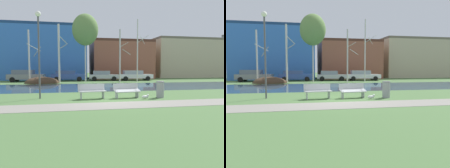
% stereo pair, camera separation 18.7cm
% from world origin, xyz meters
% --- Properties ---
extents(ground_plane, '(120.00, 120.00, 0.00)m').
position_xyz_m(ground_plane, '(0.00, 10.00, 0.00)').
color(ground_plane, '#4C703D').
extents(paved_path_strip, '(60.00, 1.93, 0.01)m').
position_xyz_m(paved_path_strip, '(0.00, -1.88, 0.01)').
color(paved_path_strip, gray).
rests_on(paved_path_strip, ground).
extents(river_band, '(80.00, 8.57, 0.01)m').
position_xyz_m(river_band, '(0.00, 8.41, 0.00)').
color(river_band, '#33516B').
rests_on(river_band, ground).
extents(soil_mound, '(3.97, 3.10, 1.51)m').
position_xyz_m(soil_mound, '(-5.49, 14.57, 0.00)').
color(soil_mound, '#423021').
rests_on(soil_mound, ground).
extents(bench_left, '(1.65, 0.74, 0.87)m').
position_xyz_m(bench_left, '(-1.06, 0.53, 0.47)').
color(bench_left, '#B2B5B7').
rests_on(bench_left, ground).
extents(bench_right, '(1.65, 0.73, 0.87)m').
position_xyz_m(bench_right, '(1.04, 0.53, 0.47)').
color(bench_right, '#B2B5B7').
rests_on(bench_right, ground).
extents(trash_bin, '(0.49, 0.49, 1.01)m').
position_xyz_m(trash_bin, '(3.08, 0.26, 0.52)').
color(trash_bin, gray).
rests_on(trash_bin, ground).
extents(seagull, '(0.48, 0.18, 0.27)m').
position_xyz_m(seagull, '(2.00, -0.10, 0.13)').
color(seagull, white).
rests_on(seagull, ground).
extents(streetlamp, '(0.32, 0.32, 5.07)m').
position_xyz_m(streetlamp, '(-4.06, 1.25, 3.41)').
color(streetlamp, '#4C4C51').
rests_on(streetlamp, ground).
extents(birch_far_left, '(1.46, 2.68, 6.23)m').
position_xyz_m(birch_far_left, '(-6.85, 14.68, 3.17)').
color(birch_far_left, beige).
rests_on(birch_far_left, ground).
extents(birch_left, '(1.18, 1.99, 7.10)m').
position_xyz_m(birch_left, '(-3.50, 15.14, 3.61)').
color(birch_left, beige).
rests_on(birch_left, ground).
extents(birch_center_left, '(3.28, 3.28, 8.57)m').
position_xyz_m(birch_center_left, '(-0.27, 15.61, 6.59)').
color(birch_center_left, beige).
rests_on(birch_center_left, ground).
extents(birch_center, '(1.48, 2.42, 6.63)m').
position_xyz_m(birch_center, '(4.00, 14.45, 3.37)').
color(birch_center, beige).
rests_on(birch_center, ground).
extents(birch_center_right, '(1.58, 2.47, 8.14)m').
position_xyz_m(birch_center_right, '(6.56, 15.29, 4.15)').
color(birch_center_right, beige).
rests_on(birch_center_right, ground).
extents(parked_van_nearest_grey, '(4.69, 2.35, 1.56)m').
position_xyz_m(parked_van_nearest_grey, '(-7.89, 17.67, 0.81)').
color(parked_van_nearest_grey, slate).
rests_on(parked_van_nearest_grey, ground).
extents(parked_sedan_second_blue, '(4.68, 2.31, 1.44)m').
position_xyz_m(parked_sedan_second_blue, '(-2.50, 18.15, 0.77)').
color(parked_sedan_second_blue, '#2D4793').
rests_on(parked_sedan_second_blue, ground).
extents(parked_hatch_third_silver, '(4.28, 2.37, 1.40)m').
position_xyz_m(parked_hatch_third_silver, '(2.41, 18.23, 0.75)').
color(parked_hatch_third_silver, '#B2B5BC').
rests_on(parked_hatch_third_silver, ground).
extents(parked_wagon_fourth_white, '(4.95, 2.41, 1.44)m').
position_xyz_m(parked_wagon_fourth_white, '(6.94, 17.76, 0.76)').
color(parked_wagon_fourth_white, silver).
rests_on(parked_wagon_fourth_white, ground).
extents(building_blue_store, '(12.57, 9.45, 8.49)m').
position_xyz_m(building_blue_store, '(-5.91, 25.59, 4.24)').
color(building_blue_store, '#3870C6').
rests_on(building_blue_store, ground).
extents(building_brick_low, '(10.10, 8.39, 6.44)m').
position_xyz_m(building_brick_low, '(6.55, 25.40, 3.22)').
color(building_brick_low, brown).
rests_on(building_brick_low, ground).
extents(building_beige_block, '(16.54, 6.64, 7.34)m').
position_xyz_m(building_beige_block, '(21.55, 26.31, 3.67)').
color(building_beige_block, '#BCAD8E').
rests_on(building_beige_block, ground).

